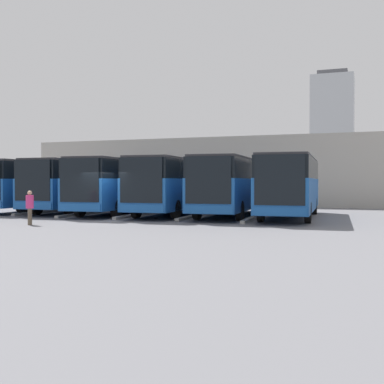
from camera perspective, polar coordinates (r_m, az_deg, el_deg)
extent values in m
plane|color=slate|center=(25.36, -10.11, -3.36)|extent=(600.00, 600.00, 0.00)
cube|color=#19519E|center=(27.33, 11.60, -0.26)|extent=(3.17, 10.81, 1.74)
cube|color=black|center=(27.33, 11.61, 2.68)|extent=(3.12, 10.64, 1.07)
cube|color=black|center=(21.99, 10.32, 1.43)|extent=(2.28, 0.16, 2.31)
cube|color=#19519E|center=(22.03, 10.31, -2.30)|extent=(2.46, 0.19, 0.40)
cube|color=#333338|center=(27.35, 11.61, 3.92)|extent=(3.04, 10.37, 0.12)
cylinder|color=black|center=(23.98, 13.59, -2.38)|extent=(0.36, 1.06, 1.05)
cylinder|color=black|center=(24.22, 8.17, -2.32)|extent=(0.36, 1.06, 1.05)
cylinder|color=black|center=(30.58, 14.30, -1.61)|extent=(0.36, 1.06, 1.05)
cylinder|color=black|center=(30.77, 10.03, -1.57)|extent=(0.36, 1.06, 1.05)
cube|color=#9E9E99|center=(26.13, 7.29, -3.05)|extent=(0.58, 6.32, 0.15)
cube|color=#19519E|center=(28.33, 4.71, -0.19)|extent=(3.17, 10.81, 1.74)
cube|color=black|center=(28.33, 4.71, 2.65)|extent=(3.12, 10.64, 1.07)
cube|color=black|center=(23.12, 1.91, 1.44)|extent=(2.28, 0.16, 2.31)
cube|color=#19519E|center=(23.15, 1.90, -2.11)|extent=(2.46, 0.19, 0.40)
cube|color=#333338|center=(28.35, 4.71, 3.85)|extent=(3.04, 10.37, 0.12)
cylinder|color=black|center=(24.89, 5.67, -2.22)|extent=(0.36, 1.06, 1.05)
cylinder|color=black|center=(25.44, 0.60, -2.14)|extent=(0.36, 1.06, 1.05)
cylinder|color=black|center=(31.41, 8.02, -1.51)|extent=(0.36, 1.06, 1.05)
cylinder|color=black|center=(31.84, 3.94, -1.47)|extent=(0.36, 1.06, 1.05)
cube|color=#9E9E99|center=(27.39, 0.30, -2.84)|extent=(0.58, 6.32, 0.15)
cube|color=#19519E|center=(29.26, -1.98, -0.14)|extent=(3.17, 10.81, 1.74)
cube|color=black|center=(29.26, -1.98, 2.61)|extent=(3.12, 10.64, 1.07)
cube|color=black|center=(24.25, -6.07, 1.42)|extent=(2.28, 0.16, 2.31)
cube|color=#19519E|center=(24.28, -6.07, -1.96)|extent=(2.46, 0.19, 0.40)
cube|color=#333338|center=(29.28, -1.98, 3.77)|extent=(3.04, 10.37, 0.12)
cylinder|color=black|center=(25.79, -1.95, -2.09)|extent=(0.36, 1.06, 1.05)
cylinder|color=black|center=(26.62, -6.62, -2.00)|extent=(0.36, 1.06, 1.05)
cylinder|color=black|center=(32.12, 1.87, -1.44)|extent=(0.36, 1.06, 1.05)
cylinder|color=black|center=(32.79, -2.00, -1.38)|extent=(0.36, 1.06, 1.05)
cube|color=#9E9E99|center=(28.57, -6.42, -2.68)|extent=(0.58, 6.32, 0.15)
cube|color=#19519E|center=(30.56, -8.18, -0.09)|extent=(3.17, 10.81, 1.74)
cube|color=black|center=(30.56, -8.19, 2.54)|extent=(3.12, 10.64, 1.07)
cube|color=black|center=(25.80, -13.23, 1.38)|extent=(2.28, 0.16, 2.31)
cube|color=#19519E|center=(25.83, -13.22, -1.80)|extent=(2.46, 0.19, 0.40)
cube|color=#333338|center=(30.58, -8.19, 3.65)|extent=(3.04, 10.37, 0.12)
cylinder|color=black|center=(27.11, -8.95, -1.95)|extent=(0.36, 1.06, 1.05)
cylinder|color=black|center=(28.18, -13.14, -1.84)|extent=(0.36, 1.06, 1.05)
cylinder|color=black|center=(33.19, -3.96, -1.36)|extent=(0.36, 1.06, 1.05)
cylinder|color=black|center=(34.07, -7.56, -1.30)|extent=(0.36, 1.06, 1.05)
cube|color=#9E9E99|center=(30.11, -12.54, -2.50)|extent=(0.58, 6.32, 0.15)
cube|color=#19519E|center=(32.88, -13.00, -0.02)|extent=(3.17, 10.81, 1.74)
cube|color=black|center=(32.88, -13.02, 2.42)|extent=(3.12, 10.64, 1.07)
cube|color=black|center=(28.36, -18.41, 1.34)|extent=(2.28, 0.16, 2.31)
cube|color=#19519E|center=(28.38, -18.40, -1.56)|extent=(2.46, 0.19, 0.40)
cube|color=#333338|center=(32.90, -13.02, 3.46)|extent=(3.04, 10.37, 0.12)
cylinder|color=black|center=(29.48, -14.27, -1.72)|extent=(0.36, 1.06, 1.05)
cylinder|color=black|center=(30.72, -17.93, -1.62)|extent=(0.36, 1.06, 1.05)
cylinder|color=black|center=(35.31, -8.71, -1.21)|extent=(0.36, 1.06, 1.05)
cylinder|color=black|center=(36.35, -11.96, -1.15)|extent=(0.36, 1.06, 1.05)
cube|color=#9E9E99|center=(32.62, -17.10, -2.24)|extent=(0.58, 6.32, 0.15)
cube|color=#19519E|center=(34.95, -17.74, 0.02)|extent=(3.17, 10.81, 1.74)
cube|color=black|center=(34.95, -17.75, 2.33)|extent=(3.12, 10.64, 1.07)
cube|color=#333338|center=(34.96, -17.76, 3.30)|extent=(3.04, 10.37, 0.12)
cylinder|color=black|center=(31.61, -19.43, -1.55)|extent=(0.36, 1.06, 1.05)
cylinder|color=black|center=(37.15, -13.37, -1.11)|extent=(0.36, 1.06, 1.05)
cylinder|color=black|center=(38.36, -16.33, -1.05)|extent=(0.36, 1.06, 1.05)
cylinder|color=brown|center=(23.76, -18.69, -2.77)|extent=(0.25, 0.25, 0.78)
cylinder|color=brown|center=(23.57, -18.64, -2.80)|extent=(0.25, 0.25, 0.78)
cylinder|color=#D13375|center=(23.63, -18.68, -1.10)|extent=(0.50, 0.50, 0.61)
sphere|color=tan|center=(23.62, -18.68, -0.10)|extent=(0.21, 0.21, 0.21)
cube|color=#A8A399|center=(46.79, 4.26, 2.28)|extent=(33.13, 13.59, 5.76)
cube|color=silver|center=(54.93, 6.62, 4.86)|extent=(33.13, 3.00, 0.24)
cylinder|color=slate|center=(54.44, 18.86, 1.94)|extent=(0.20, 0.20, 5.51)
cylinder|color=slate|center=(59.60, -4.05, 1.93)|extent=(0.20, 0.20, 5.51)
cube|color=#ADB2B7|center=(251.07, 16.32, 6.89)|extent=(20.29, 20.29, 54.01)
cube|color=#4C4C51|center=(255.42, 16.36, 13.20)|extent=(14.20, 14.20, 2.40)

